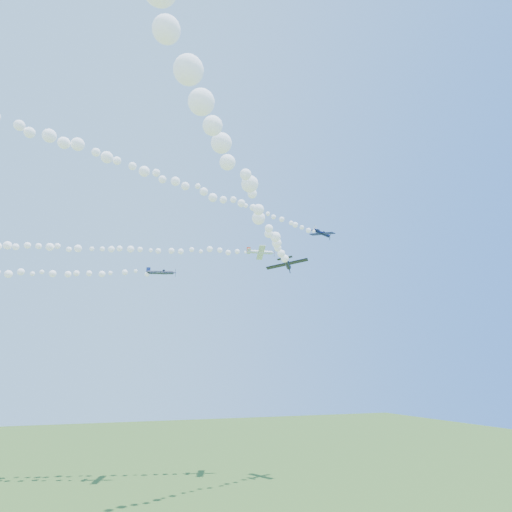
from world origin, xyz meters
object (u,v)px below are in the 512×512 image
object	(u,v)px
plane_navy	(322,233)
plane_grey	(161,272)
plane_white	(261,252)
plane_black	(287,263)

from	to	relation	value
plane_navy	plane_grey	bearing A→B (deg)	139.46
plane_white	plane_grey	xyz separation A→B (m)	(-22.91, 2.71, -6.30)
plane_white	plane_grey	distance (m)	23.92
plane_white	plane_navy	distance (m)	15.23
plane_grey	plane_black	bearing A→B (deg)	-48.99
plane_white	plane_navy	xyz separation A→B (m)	(12.43, -8.00, 3.70)
plane_white	plane_grey	bearing A→B (deg)	-172.52
plane_black	plane_white	bearing A→B (deg)	17.42
plane_navy	plane_black	world-z (taller)	plane_navy
plane_grey	plane_black	world-z (taller)	plane_grey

